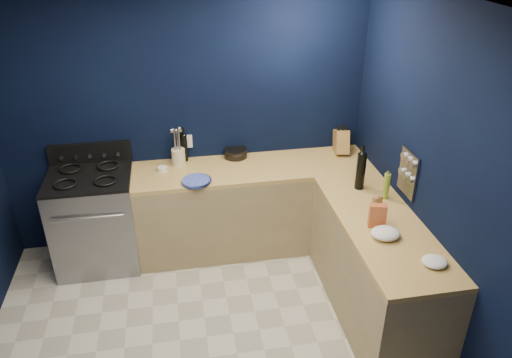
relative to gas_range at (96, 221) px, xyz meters
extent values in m
cube|color=beige|center=(0.93, -1.42, -0.47)|extent=(3.50, 3.50, 0.02)
cube|color=silver|center=(0.93, -1.42, 2.15)|extent=(3.50, 3.50, 0.02)
cube|color=black|center=(0.93, 0.34, 0.84)|extent=(3.50, 0.02, 2.60)
cube|color=black|center=(2.69, -1.42, 0.84)|extent=(0.02, 3.50, 2.60)
cube|color=#9E895D|center=(1.53, 0.02, -0.03)|extent=(2.30, 0.63, 0.86)
cube|color=olive|center=(1.53, 0.02, 0.42)|extent=(2.30, 0.63, 0.04)
cube|color=#9E895D|center=(2.37, -1.13, -0.03)|extent=(0.63, 1.67, 0.86)
cube|color=olive|center=(2.37, -1.13, 0.42)|extent=(0.63, 1.67, 0.04)
cube|color=gray|center=(0.00, 0.00, 0.00)|extent=(0.76, 0.66, 0.92)
cube|color=black|center=(0.00, -0.32, -0.01)|extent=(0.59, 0.02, 0.42)
cube|color=black|center=(0.00, 0.00, 0.48)|extent=(0.76, 0.66, 0.03)
cube|color=black|center=(0.00, 0.30, 0.58)|extent=(0.76, 0.06, 0.20)
cube|color=gray|center=(2.67, -0.87, 0.72)|extent=(0.02, 0.28, 0.38)
cube|color=white|center=(0.93, 0.32, 0.62)|extent=(0.09, 0.02, 0.13)
cylinder|color=#2E3C96|center=(0.97, -0.21, 0.46)|extent=(0.31, 0.31, 0.03)
cylinder|color=white|center=(0.67, 0.08, 0.46)|extent=(0.11, 0.11, 0.04)
cylinder|color=#F8ECC8|center=(0.83, 0.19, 0.52)|extent=(0.15, 0.15, 0.16)
cylinder|color=black|center=(0.89, 0.27, 0.57)|extent=(0.09, 0.09, 0.27)
cylinder|color=black|center=(1.39, 0.26, 0.48)|extent=(0.24, 0.24, 0.09)
cube|color=olive|center=(2.46, 0.18, 0.56)|extent=(0.17, 0.29, 0.29)
cylinder|color=black|center=(2.38, -0.56, 0.61)|extent=(0.10, 0.10, 0.33)
cylinder|color=olive|center=(2.54, -0.77, 0.56)|extent=(0.07, 0.07, 0.23)
cylinder|color=olive|center=(2.45, -0.87, 0.48)|extent=(0.05, 0.05, 0.09)
cylinder|color=olive|center=(2.39, -0.91, 0.49)|extent=(0.05, 0.05, 0.10)
cube|color=#AB0E27|center=(2.30, -1.17, 0.54)|extent=(0.14, 0.09, 0.19)
ellipsoid|color=white|center=(2.30, -1.32, 0.48)|extent=(0.23, 0.20, 0.08)
ellipsoid|color=white|center=(2.51, -1.69, 0.47)|extent=(0.23, 0.22, 0.05)
camera|label=1|loc=(0.81, -4.16, 2.59)|focal=34.60mm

